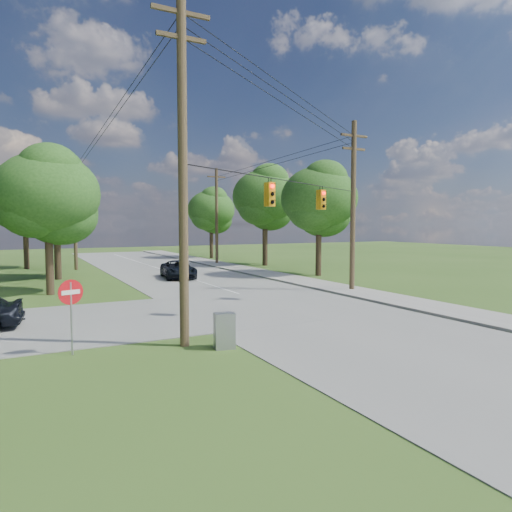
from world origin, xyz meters
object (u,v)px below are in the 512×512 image
car_main_north (178,269)px  control_cabinet (224,331)px  pole_north_e (217,215)px  pole_north_w (75,214)px  pole_ne (353,203)px  pole_sw (183,163)px  do_not_enter_sign (71,300)px

car_main_north → control_cabinet: (-4.78, -19.87, -0.10)m
pole_north_e → car_main_north: size_ratio=2.07×
pole_north_e → pole_north_w: same height
pole_ne → control_cabinet: size_ratio=8.68×
control_cabinet → pole_ne: bearing=45.5°
pole_north_w → car_main_north: size_ratio=2.07×
pole_north_w → control_cabinet: 30.91m
pole_sw → pole_north_e: size_ratio=1.20×
control_cabinet → do_not_enter_sign: 5.01m
car_main_north → pole_ne: bearing=-48.3°
pole_ne → control_cabinet: pole_ne is taller
pole_sw → car_main_north: 20.57m
pole_sw → pole_ne: 15.51m
pole_north_w → control_cabinet: pole_north_w is taller
pole_ne → car_main_north: (-7.65, 11.33, -4.77)m
pole_ne → pole_north_w: (-13.90, 22.00, -0.34)m
car_main_north → pole_sw: bearing=-99.5°
pole_north_w → pole_north_e: bearing=0.0°
pole_ne → car_main_north: bearing=124.0°
pole_north_e → pole_sw: bearing=-114.5°
pole_sw → control_cabinet: bearing=-41.0°
pole_sw → do_not_enter_sign: bearing=170.4°
pole_sw → do_not_enter_sign: pole_sw is taller
pole_ne → control_cabinet: 15.84m
do_not_enter_sign → pole_sw: bearing=-28.1°
pole_ne → control_cabinet: (-12.42, -8.54, -4.86)m
control_cabinet → car_main_north: bearing=87.4°
pole_north_w → do_not_enter_sign: bearing=-96.2°
pole_sw → pole_ne: (13.50, 7.60, -0.76)m
pole_ne → control_cabinet: bearing=-145.5°
do_not_enter_sign → pole_north_e: bearing=41.1°
pole_ne → do_not_enter_sign: pole_ne is taller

